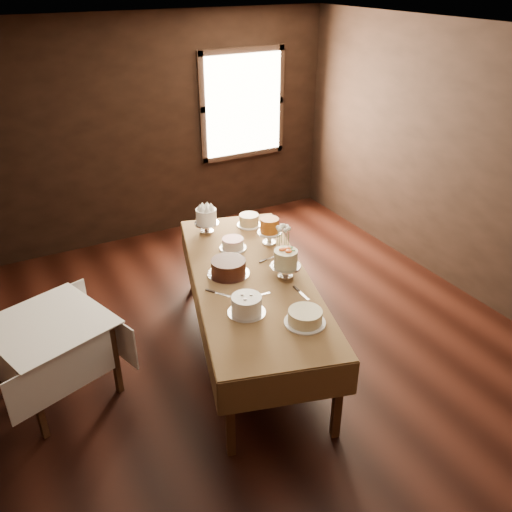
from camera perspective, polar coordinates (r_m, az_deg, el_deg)
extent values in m
cube|color=black|center=(5.18, 1.08, -10.20)|extent=(5.00, 6.00, 0.01)
cube|color=beige|center=(4.05, 1.46, 22.29)|extent=(5.00, 6.00, 0.01)
cube|color=black|center=(7.04, -11.26, 12.95)|extent=(5.00, 0.02, 2.80)
cube|color=black|center=(6.00, 22.73, 8.50)|extent=(0.02, 6.00, 2.80)
cube|color=#FFEABF|center=(7.42, -1.36, 15.87)|extent=(1.10, 0.05, 1.30)
cube|color=#3D2516|center=(4.05, -2.78, -16.87)|extent=(0.08, 0.08, 0.73)
cube|color=#3D2516|center=(5.97, -6.75, -0.39)|extent=(0.08, 0.08, 0.73)
cube|color=#3D2516|center=(4.21, 8.72, -14.99)|extent=(0.08, 0.08, 0.73)
cube|color=#3D2516|center=(6.09, 0.97, 0.41)|extent=(0.08, 0.08, 0.73)
cube|color=#3D2516|center=(4.79, -0.51, -2.51)|extent=(1.62, 2.70, 0.04)
cube|color=olive|center=(4.77, -0.51, -2.24)|extent=(1.70, 2.77, 0.01)
cube|color=#3D2516|center=(4.49, -22.34, -14.41)|extent=(0.06, 0.06, 0.68)
cube|color=#3D2516|center=(4.70, -14.82, -10.68)|extent=(0.06, 0.06, 0.68)
cube|color=#3D2516|center=(5.21, -19.13, -7.12)|extent=(0.06, 0.06, 0.68)
cube|color=#3D2516|center=(4.63, -21.36, -7.00)|extent=(1.01, 1.01, 0.04)
cube|color=white|center=(4.61, -21.42, -6.74)|extent=(1.11, 1.11, 0.01)
cylinder|color=silver|center=(5.55, -5.29, 3.13)|extent=(0.25, 0.25, 0.12)
cylinder|color=white|center=(5.50, -5.35, 4.40)|extent=(0.30, 0.30, 0.15)
cylinder|color=white|center=(5.70, -0.75, 3.35)|extent=(0.26, 0.26, 0.01)
cylinder|color=#C9B786|center=(5.67, -0.76, 3.92)|extent=(0.27, 0.27, 0.11)
cylinder|color=white|center=(5.23, -2.49, 0.84)|extent=(0.27, 0.27, 0.01)
cylinder|color=white|center=(5.21, -2.50, 1.33)|extent=(0.29, 0.29, 0.09)
cylinder|color=white|center=(5.30, 1.44, 2.04)|extent=(0.24, 0.24, 0.14)
cylinder|color=#C6681C|center=(5.24, 1.45, 3.41)|extent=(0.18, 0.18, 0.14)
cylinder|color=silver|center=(4.80, -2.95, -1.93)|extent=(0.38, 0.38, 0.01)
cylinder|color=#36140B|center=(4.76, -2.97, -1.18)|extent=(0.34, 0.34, 0.13)
cylinder|color=silver|center=(4.73, 3.16, -1.58)|extent=(0.27, 0.27, 0.13)
cylinder|color=beige|center=(4.66, 3.20, -0.11)|extent=(0.25, 0.25, 0.15)
cylinder|color=silver|center=(4.28, -1.01, -6.07)|extent=(0.31, 0.31, 0.01)
cylinder|color=white|center=(4.24, -1.02, -5.21)|extent=(0.31, 0.31, 0.14)
cylinder|color=white|center=(4.19, 5.24, -7.10)|extent=(0.33, 0.33, 0.01)
cylinder|color=#F5EBBD|center=(4.16, 5.28, -6.46)|extent=(0.29, 0.29, 0.10)
cube|color=silver|center=(4.51, 0.62, -4.14)|extent=(0.24, 0.05, 0.01)
cube|color=silver|center=(4.51, 5.14, -4.24)|extent=(0.03, 0.24, 0.01)
cube|color=silver|center=(5.07, 1.79, -0.11)|extent=(0.24, 0.07, 0.01)
cube|color=silver|center=(4.52, -3.60, -4.13)|extent=(0.16, 0.21, 0.01)
imported|color=#2D2823|center=(5.04, 2.88, 0.45)|extent=(0.14, 0.14, 0.13)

